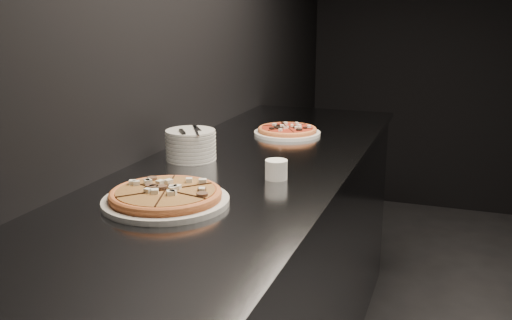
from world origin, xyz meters
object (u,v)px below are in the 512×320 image
(pizza_mushroom, at_px, (166,196))
(plate_stack, at_px, (191,145))
(counter, at_px, (245,284))
(pizza_tomato, at_px, (287,131))
(cutlery, at_px, (190,130))
(ramekin, at_px, (276,169))

(pizza_mushroom, height_order, plate_stack, plate_stack)
(counter, xyz_separation_m, pizza_tomato, (0.00, 0.52, 0.48))
(pizza_tomato, distance_m, cutlery, 0.57)
(counter, height_order, ramekin, ramekin)
(pizza_mushroom, bearing_deg, cutlery, 107.62)
(pizza_mushroom, distance_m, plate_stack, 0.49)
(pizza_mushroom, bearing_deg, pizza_tomato, 86.72)
(cutlery, bearing_deg, counter, -33.11)
(counter, relative_size, plate_stack, 13.70)
(counter, xyz_separation_m, cutlery, (-0.20, -0.01, 0.57))
(pizza_tomato, xyz_separation_m, ramekin, (0.16, -0.65, 0.02))
(cutlery, height_order, ramekin, cutlery)
(ramekin, bearing_deg, counter, 140.11)
(counter, height_order, pizza_tomato, pizza_tomato)
(counter, bearing_deg, cutlery, -176.54)
(cutlery, bearing_deg, ramekin, -55.18)
(counter, height_order, cutlery, cutlery)
(plate_stack, bearing_deg, ramekin, -20.19)
(pizza_mushroom, bearing_deg, ramekin, 57.27)
(plate_stack, distance_m, cutlery, 0.06)
(pizza_mushroom, distance_m, pizza_tomato, 0.98)
(pizza_tomato, bearing_deg, counter, -90.09)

